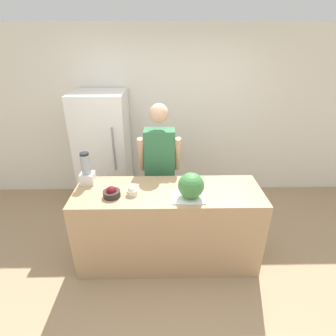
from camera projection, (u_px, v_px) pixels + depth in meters
The scene contains 10 objects.
ground_plane at pixel (169, 278), 2.89m from camera, with size 14.00×14.00×0.00m, color tan.
wall_back at pixel (166, 116), 4.11m from camera, with size 8.00×0.06×2.60m.
counter_island at pixel (168, 226), 2.98m from camera, with size 2.00×0.67×0.93m.
refrigerator at pixel (104, 151), 3.92m from camera, with size 0.73×0.74×1.74m.
person at pixel (160, 169), 3.33m from camera, with size 0.51×0.27×1.72m.
cutting_board at pixel (188, 198), 2.64m from camera, with size 0.33×0.24×0.01m.
watermelon at pixel (191, 186), 2.58m from camera, with size 0.26×0.26×0.26m.
bowl_cherries at pixel (112, 193), 2.65m from camera, with size 0.18×0.18×0.12m.
bowl_cream at pixel (132, 191), 2.68m from camera, with size 0.11×0.11×0.11m.
blender at pixel (87, 171), 2.87m from camera, with size 0.15×0.15×0.36m.
Camera 1 is at (-0.04, -2.06, 2.36)m, focal length 28.00 mm.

